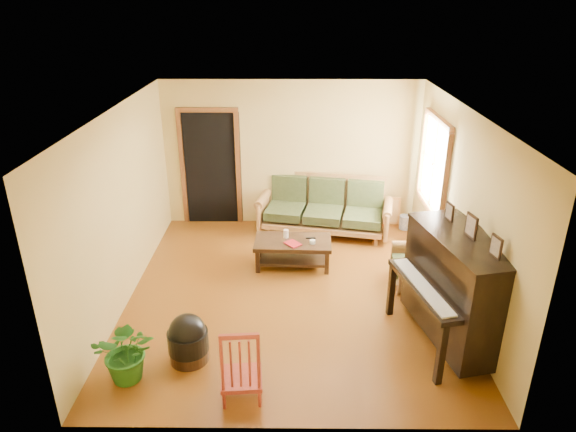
{
  "coord_description": "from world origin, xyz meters",
  "views": [
    {
      "loc": [
        0.02,
        -6.28,
        3.92
      ],
      "look_at": [
        -0.04,
        0.2,
        1.1
      ],
      "focal_mm": 32.0,
      "sensor_mm": 36.0,
      "label": 1
    }
  ],
  "objects_px": {
    "armchair": "(416,261)",
    "piano": "(457,291)",
    "potted_plant": "(127,351)",
    "sofa": "(324,207)",
    "footstool": "(188,344)",
    "coffee_table": "(293,253)",
    "ceramic_crock": "(405,222)",
    "red_chair": "(241,360)"
  },
  "relations": [
    {
      "from": "sofa",
      "to": "potted_plant",
      "type": "relative_size",
      "value": 3.11
    },
    {
      "from": "coffee_table",
      "to": "footstool",
      "type": "relative_size",
      "value": 2.51
    },
    {
      "from": "coffee_table",
      "to": "red_chair",
      "type": "distance_m",
      "value": 2.91
    },
    {
      "from": "sofa",
      "to": "footstool",
      "type": "distance_m",
      "value": 3.91
    },
    {
      "from": "potted_plant",
      "to": "sofa",
      "type": "bearing_deg",
      "value": 58.39
    },
    {
      "from": "sofa",
      "to": "footstool",
      "type": "relative_size",
      "value": 4.87
    },
    {
      "from": "footstool",
      "to": "red_chair",
      "type": "bearing_deg",
      "value": -40.45
    },
    {
      "from": "ceramic_crock",
      "to": "armchair",
      "type": "bearing_deg",
      "value": -97.54
    },
    {
      "from": "sofa",
      "to": "armchair",
      "type": "relative_size",
      "value": 2.89
    },
    {
      "from": "armchair",
      "to": "piano",
      "type": "height_order",
      "value": "piano"
    },
    {
      "from": "coffee_table",
      "to": "piano",
      "type": "relative_size",
      "value": 0.74
    },
    {
      "from": "armchair",
      "to": "footstool",
      "type": "distance_m",
      "value": 3.42
    },
    {
      "from": "red_chair",
      "to": "ceramic_crock",
      "type": "bearing_deg",
      "value": 54.04
    },
    {
      "from": "coffee_table",
      "to": "potted_plant",
      "type": "distance_m",
      "value": 3.16
    },
    {
      "from": "sofa",
      "to": "ceramic_crock",
      "type": "distance_m",
      "value": 1.53
    },
    {
      "from": "coffee_table",
      "to": "ceramic_crock",
      "type": "bearing_deg",
      "value": 34.04
    },
    {
      "from": "sofa",
      "to": "coffee_table",
      "type": "distance_m",
      "value": 1.35
    },
    {
      "from": "coffee_table",
      "to": "armchair",
      "type": "xyz_separation_m",
      "value": [
        1.77,
        -0.6,
        0.18
      ]
    },
    {
      "from": "footstool",
      "to": "piano",
      "type": "bearing_deg",
      "value": 7.4
    },
    {
      "from": "armchair",
      "to": "piano",
      "type": "xyz_separation_m",
      "value": [
        0.17,
        -1.28,
        0.3
      ]
    },
    {
      "from": "red_chair",
      "to": "piano",
      "type": "bearing_deg",
      "value": 16.78
    },
    {
      "from": "coffee_table",
      "to": "armchair",
      "type": "relative_size",
      "value": 1.49
    },
    {
      "from": "sofa",
      "to": "armchair",
      "type": "xyz_separation_m",
      "value": [
        1.22,
        -1.8,
        -0.09
      ]
    },
    {
      "from": "piano",
      "to": "red_chair",
      "type": "xyz_separation_m",
      "value": [
        -2.48,
        -0.97,
        -0.24
      ]
    },
    {
      "from": "sofa",
      "to": "red_chair",
      "type": "relative_size",
      "value": 2.51
    },
    {
      "from": "coffee_table",
      "to": "footstool",
      "type": "height_order",
      "value": "footstool"
    },
    {
      "from": "coffee_table",
      "to": "ceramic_crock",
      "type": "xyz_separation_m",
      "value": [
        2.03,
        1.37,
        -0.09
      ]
    },
    {
      "from": "coffee_table",
      "to": "ceramic_crock",
      "type": "relative_size",
      "value": 4.67
    },
    {
      "from": "armchair",
      "to": "potted_plant",
      "type": "relative_size",
      "value": 1.08
    },
    {
      "from": "piano",
      "to": "coffee_table",
      "type": "bearing_deg",
      "value": 123.37
    },
    {
      "from": "armchair",
      "to": "footstool",
      "type": "bearing_deg",
      "value": -148.26
    },
    {
      "from": "footstool",
      "to": "armchair",
      "type": "bearing_deg",
      "value": 29.66
    },
    {
      "from": "armchair",
      "to": "potted_plant",
      "type": "height_order",
      "value": "armchair"
    },
    {
      "from": "ceramic_crock",
      "to": "potted_plant",
      "type": "distance_m",
      "value": 5.52
    },
    {
      "from": "sofa",
      "to": "piano",
      "type": "bearing_deg",
      "value": -54.18
    },
    {
      "from": "ceramic_crock",
      "to": "potted_plant",
      "type": "height_order",
      "value": "potted_plant"
    },
    {
      "from": "red_chair",
      "to": "coffee_table",
      "type": "bearing_deg",
      "value": 74.67
    },
    {
      "from": "coffee_table",
      "to": "armchair",
      "type": "bearing_deg",
      "value": -18.6
    },
    {
      "from": "armchair",
      "to": "potted_plant",
      "type": "distance_m",
      "value": 4.09
    },
    {
      "from": "armchair",
      "to": "footstool",
      "type": "xyz_separation_m",
      "value": [
        -2.97,
        -1.69,
        -0.17
      ]
    },
    {
      "from": "sofa",
      "to": "potted_plant",
      "type": "xyz_separation_m",
      "value": [
        -2.34,
        -3.81,
        -0.12
      ]
    },
    {
      "from": "sofa",
      "to": "potted_plant",
      "type": "distance_m",
      "value": 4.47
    }
  ]
}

